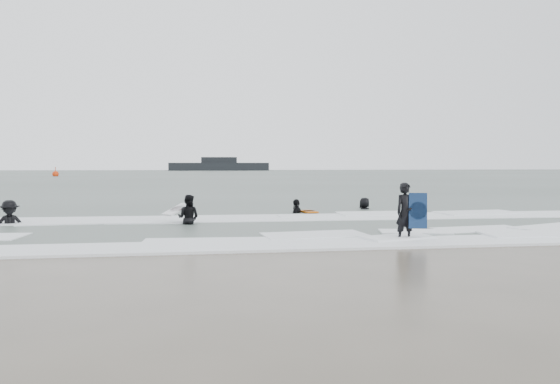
{
  "coord_description": "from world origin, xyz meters",
  "views": [
    {
      "loc": [
        -2.63,
        -14.32,
        2.12
      ],
      "look_at": [
        0.0,
        5.0,
        1.1
      ],
      "focal_mm": 35.0,
      "sensor_mm": 36.0,
      "label": 1
    }
  ],
  "objects": [
    {
      "name": "ground",
      "position": [
        0.0,
        0.0,
        0.0
      ],
      "size": [
        320.0,
        320.0,
        0.0
      ],
      "primitive_type": "plane",
      "color": "brown",
      "rests_on": "ground"
    },
    {
      "name": "bodyboards",
      "position": [
        0.31,
        4.18,
        0.5
      ],
      "size": [
        7.42,
        9.08,
        1.25
      ],
      "color": "#0F244A",
      "rests_on": "ground"
    },
    {
      "name": "surfer_right_near",
      "position": [
        1.14,
        8.16,
        0.0
      ],
      "size": [
        0.91,
        1.12,
        1.78
      ],
      "primitive_type": "imported",
      "rotation": [
        0.0,
        0.0,
        -2.11
      ],
      "color": "black",
      "rests_on": "ground"
    },
    {
      "name": "surfer_right_far",
      "position": [
        4.5,
        9.57,
        0.0
      ],
      "size": [
        0.98,
        0.99,
        1.73
      ],
      "primitive_type": "imported",
      "rotation": [
        0.0,
        0.0,
        -2.35
      ],
      "color": "black",
      "rests_on": "ground"
    },
    {
      "name": "vessel_horizon",
      "position": [
        1.24,
        146.99,
        1.46
      ],
      "size": [
        28.99,
        5.18,
        3.93
      ],
      "color": "black",
      "rests_on": "ground"
    },
    {
      "name": "surf_foam",
      "position": [
        0.0,
        3.7,
        0.04
      ],
      "size": [
        30.03,
        9.06,
        0.09
      ],
      "color": "white",
      "rests_on": "ground"
    },
    {
      "name": "surfer_breaker",
      "position": [
        -9.24,
        5.15,
        0.0
      ],
      "size": [
        1.26,
        0.95,
        1.73
      ],
      "primitive_type": "imported",
      "rotation": [
        0.0,
        0.0,
        0.3
      ],
      "color": "black",
      "rests_on": "ground"
    },
    {
      "name": "surfer_wading",
      "position": [
        -3.23,
        4.5,
        0.0
      ],
      "size": [
        0.95,
        0.84,
        1.61
      ],
      "primitive_type": "imported",
      "rotation": [
        0.0,
        0.0,
        2.78
      ],
      "color": "black",
      "rests_on": "ground"
    },
    {
      "name": "sea",
      "position": [
        0.0,
        80.0,
        0.06
      ],
      "size": [
        320.0,
        320.0,
        0.0
      ],
      "primitive_type": "plane",
      "color": "#47544C",
      "rests_on": "ground"
    },
    {
      "name": "buoy",
      "position": [
        -26.68,
        77.74,
        0.42
      ],
      "size": [
        1.0,
        1.0,
        1.65
      ],
      "color": "red",
      "rests_on": "ground"
    },
    {
      "name": "surfer_centre",
      "position": [
        2.75,
        -0.15,
        0.0
      ],
      "size": [
        0.66,
        0.49,
        1.62
      ],
      "primitive_type": "imported",
      "rotation": [
        0.0,
        0.0,
        0.19
      ],
      "color": "black",
      "rests_on": "ground"
    }
  ]
}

